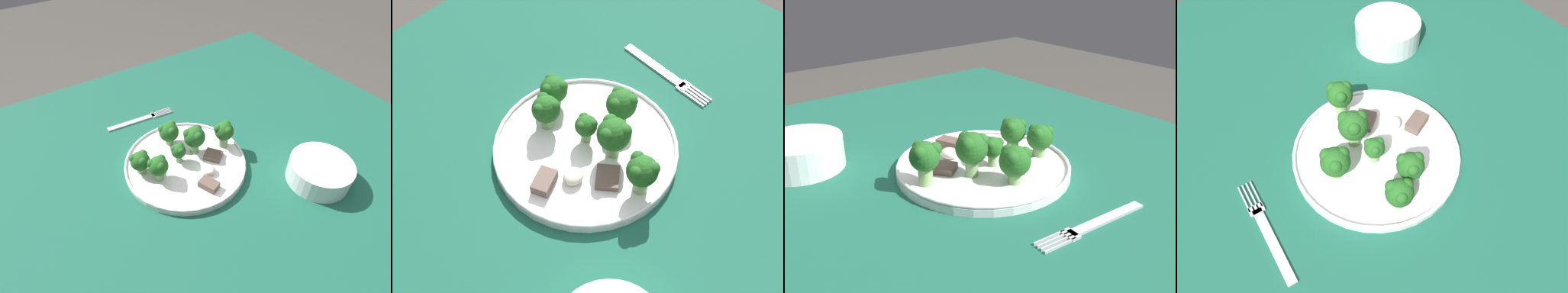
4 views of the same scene
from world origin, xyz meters
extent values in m
cube|color=#195642|center=(0.00, 0.00, 0.76)|extent=(1.05, 1.09, 0.03)
cylinder|color=brown|center=(-0.47, -0.49, 0.37)|extent=(0.06, 0.06, 0.75)
cylinder|color=white|center=(-0.03, -0.09, 0.79)|extent=(0.28, 0.28, 0.01)
torus|color=white|center=(-0.03, -0.09, 0.79)|extent=(0.28, 0.28, 0.01)
cube|color=#B2B2B7|center=(-0.25, -0.13, 0.78)|extent=(0.03, 0.14, 0.00)
cube|color=#B2B2B7|center=(-0.24, -0.06, 0.78)|extent=(0.03, 0.02, 0.00)
cube|color=#B2B2B7|center=(-0.23, -0.04, 0.78)|extent=(0.01, 0.05, 0.00)
cube|color=#B2B2B7|center=(-0.23, -0.04, 0.78)|extent=(0.01, 0.05, 0.00)
cube|color=#B2B2B7|center=(-0.24, -0.04, 0.78)|extent=(0.01, 0.05, 0.00)
cube|color=#B2B2B7|center=(-0.25, -0.04, 0.78)|extent=(0.01, 0.05, 0.00)
cylinder|color=#7FA866|center=(-0.04, -0.10, 0.80)|extent=(0.02, 0.02, 0.02)
sphere|color=#215B1E|center=(-0.04, -0.10, 0.82)|extent=(0.03, 0.03, 0.03)
sphere|color=#215B1E|center=(-0.03, -0.10, 0.83)|extent=(0.02, 0.02, 0.02)
sphere|color=#215B1E|center=(-0.05, -0.10, 0.83)|extent=(0.02, 0.02, 0.02)
sphere|color=#215B1E|center=(-0.04, -0.11, 0.83)|extent=(0.02, 0.02, 0.02)
cylinder|color=#7FA866|center=(-0.02, 0.01, 0.81)|extent=(0.02, 0.02, 0.03)
sphere|color=#215B1E|center=(-0.02, 0.01, 0.84)|extent=(0.05, 0.05, 0.05)
sphere|color=#215B1E|center=(-0.01, 0.01, 0.85)|extent=(0.02, 0.02, 0.02)
sphere|color=#215B1E|center=(-0.03, 0.03, 0.85)|extent=(0.02, 0.02, 0.02)
sphere|color=#215B1E|center=(-0.03, 0.00, 0.85)|extent=(0.02, 0.02, 0.02)
cylinder|color=#7FA866|center=(-0.06, -0.19, 0.80)|extent=(0.02, 0.02, 0.02)
sphere|color=#215B1E|center=(-0.06, -0.19, 0.82)|extent=(0.04, 0.04, 0.04)
sphere|color=#215B1E|center=(-0.05, -0.19, 0.83)|extent=(0.02, 0.02, 0.02)
sphere|color=#215B1E|center=(-0.07, -0.18, 0.83)|extent=(0.02, 0.02, 0.02)
sphere|color=#215B1E|center=(-0.07, -0.20, 0.83)|extent=(0.02, 0.02, 0.02)
cylinder|color=#7FA866|center=(-0.11, -0.09, 0.80)|extent=(0.02, 0.02, 0.02)
sphere|color=#215B1E|center=(-0.11, -0.09, 0.83)|extent=(0.05, 0.05, 0.05)
sphere|color=#215B1E|center=(-0.09, -0.09, 0.84)|extent=(0.02, 0.02, 0.02)
sphere|color=#215B1E|center=(-0.11, -0.08, 0.84)|extent=(0.02, 0.02, 0.02)
sphere|color=#215B1E|center=(-0.11, -0.10, 0.84)|extent=(0.02, 0.02, 0.02)
cylinder|color=#7FA866|center=(-0.05, -0.06, 0.81)|extent=(0.02, 0.02, 0.03)
sphere|color=#215B1E|center=(-0.05, -0.06, 0.84)|extent=(0.05, 0.05, 0.05)
sphere|color=#215B1E|center=(-0.03, -0.06, 0.85)|extent=(0.02, 0.02, 0.02)
sphere|color=#215B1E|center=(-0.05, -0.04, 0.85)|extent=(0.02, 0.02, 0.02)
sphere|color=#215B1E|center=(-0.05, -0.07, 0.85)|extent=(0.02, 0.02, 0.02)
cylinder|color=#7FA866|center=(-0.02, -0.17, 0.80)|extent=(0.02, 0.02, 0.02)
sphere|color=#215B1E|center=(-0.02, -0.17, 0.83)|extent=(0.04, 0.04, 0.04)
sphere|color=#215B1E|center=(-0.01, -0.17, 0.84)|extent=(0.02, 0.02, 0.02)
sphere|color=#215B1E|center=(-0.03, -0.16, 0.84)|extent=(0.02, 0.02, 0.02)
sphere|color=#215B1E|center=(-0.03, -0.18, 0.84)|extent=(0.02, 0.02, 0.02)
cube|color=brown|center=(-0.01, -0.03, 0.80)|extent=(0.05, 0.05, 0.01)
cube|color=brown|center=(0.06, -0.09, 0.80)|extent=(0.05, 0.04, 0.02)
ellipsoid|color=silver|center=(0.03, -0.07, 0.80)|extent=(0.03, 0.03, 0.02)
camera|label=1|loc=(0.39, -0.35, 1.31)|focal=28.00mm
camera|label=2|loc=(0.34, 0.24, 1.46)|focal=50.00mm
camera|label=3|loc=(-0.55, 0.33, 1.12)|focal=42.00mm
camera|label=4|loc=(-0.25, -0.38, 1.32)|focal=35.00mm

